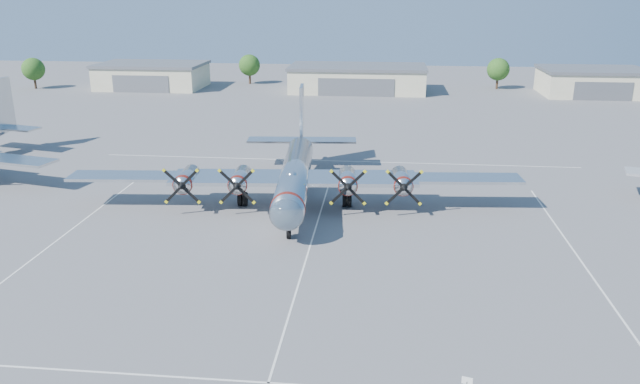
# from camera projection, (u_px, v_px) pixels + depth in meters

# --- Properties ---
(ground) EXTENTS (260.00, 260.00, 0.00)m
(ground) POSITION_uv_depth(u_px,v_px,m) (314.00, 235.00, 55.32)
(ground) COLOR #4E4E51
(ground) RESTS_ON ground
(parking_lines) EXTENTS (60.00, 50.08, 0.01)m
(parking_lines) POSITION_uv_depth(u_px,v_px,m) (311.00, 242.00, 53.67)
(parking_lines) COLOR silver
(parking_lines) RESTS_ON ground
(hangar_west) EXTENTS (22.60, 14.60, 5.40)m
(hangar_west) POSITION_uv_depth(u_px,v_px,m) (152.00, 75.00, 136.41)
(hangar_west) COLOR #C0B898
(hangar_west) RESTS_ON ground
(hangar_center) EXTENTS (28.60, 14.60, 5.40)m
(hangar_center) POSITION_uv_depth(u_px,v_px,m) (358.00, 78.00, 131.96)
(hangar_center) COLOR #C0B898
(hangar_center) RESTS_ON ground
(hangar_east) EXTENTS (20.60, 14.60, 5.40)m
(hangar_east) POSITION_uv_depth(u_px,v_px,m) (593.00, 82.00, 127.20)
(hangar_east) COLOR #C0B898
(hangar_east) RESTS_ON ground
(tree_far_west) EXTENTS (4.80, 4.80, 6.64)m
(tree_far_west) POSITION_uv_depth(u_px,v_px,m) (33.00, 69.00, 134.68)
(tree_far_west) COLOR #382619
(tree_far_west) RESTS_ON ground
(tree_west) EXTENTS (4.80, 4.80, 6.64)m
(tree_west) POSITION_uv_depth(u_px,v_px,m) (249.00, 65.00, 141.56)
(tree_west) COLOR #382619
(tree_west) RESTS_ON ground
(tree_east) EXTENTS (4.80, 4.80, 6.64)m
(tree_east) POSITION_uv_depth(u_px,v_px,m) (498.00, 69.00, 134.22)
(tree_east) COLOR #382619
(tree_east) RESTS_ON ground
(main_bomber_b29) EXTENTS (46.86, 33.97, 9.85)m
(main_bomber_b29) POSITION_uv_depth(u_px,v_px,m) (296.00, 200.00, 64.48)
(main_bomber_b29) COLOR silver
(main_bomber_b29) RESTS_ON ground
(info_placard) EXTENTS (0.57, 0.19, 1.11)m
(info_placard) POSITION_uv_depth(u_px,v_px,m) (467.00, 383.00, 33.26)
(info_placard) COLOR black
(info_placard) RESTS_ON ground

